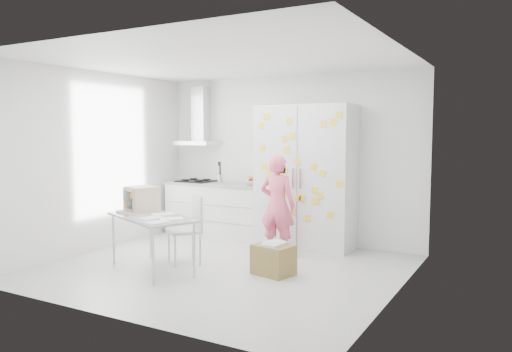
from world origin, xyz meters
The scene contains 10 objects.
floor centered at (0.00, 0.00, -0.01)m, with size 4.50×4.00×0.02m, color silver.
walls centered at (0.00, 0.72, 1.35)m, with size 4.52×4.01×2.70m.
ceiling centered at (0.00, 0.00, 2.70)m, with size 4.50×4.00×0.02m, color white.
counter_run centered at (-1.20, 1.70, 0.47)m, with size 1.84×0.63×1.28m.
range_hood centered at (-1.65, 1.84, 1.96)m, with size 0.70×0.48×1.01m.
tall_cabinet centered at (0.45, 1.67, 1.10)m, with size 1.50×0.68×2.20m.
person centered at (0.31, 0.98, 0.73)m, with size 0.53×0.35×1.47m, color #F55F81.
desk centered at (-0.97, -0.39, 0.80)m, with size 1.47×1.13×1.05m.
chair centered at (-0.54, 0.01, 0.53)m, with size 0.59×0.59×0.93m.
cardboard_box centered at (0.71, 0.07, 0.19)m, with size 0.54×0.47×0.41m.
Camera 1 is at (3.52, -5.40, 1.78)m, focal length 35.00 mm.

